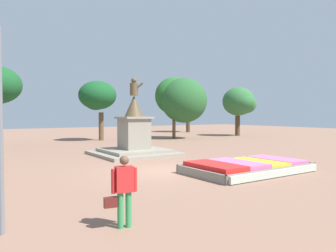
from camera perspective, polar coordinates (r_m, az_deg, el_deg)
The scene contains 8 objects.
ground_plane at distance 14.20m, azimuth -1.18°, elevation -7.82°, with size 94.51×94.51×0.00m, color #8C6651.
flower_planter at distance 14.24m, azimuth 13.67°, elevation -6.95°, with size 5.38×3.12×0.51m.
statue_monument at distance 19.68m, azimuth -5.92°, elevation -2.07°, with size 4.55×4.55×4.62m.
pedestrian_with_handbag at distance 7.18m, azimuth -7.79°, elevation -10.61°, with size 0.73×0.28×1.56m.
park_tree_behind_statue at distance 37.52m, azimuth 12.45°, elevation 4.07°, with size 4.05×3.74×5.46m.
park_tree_far_right at distance 32.71m, azimuth 2.16°, elevation 4.73°, with size 4.76×4.98×6.13m.
park_tree_street_side at distance 44.45m, azimuth 3.41°, elevation 4.82°, with size 4.31×3.66×6.35m.
park_tree_mid_canopy at distance 30.84m, azimuth -12.25°, elevation 5.05°, with size 3.43×3.90×5.45m.
Camera 1 is at (-7.36, -11.90, 2.44)m, focal length 35.00 mm.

